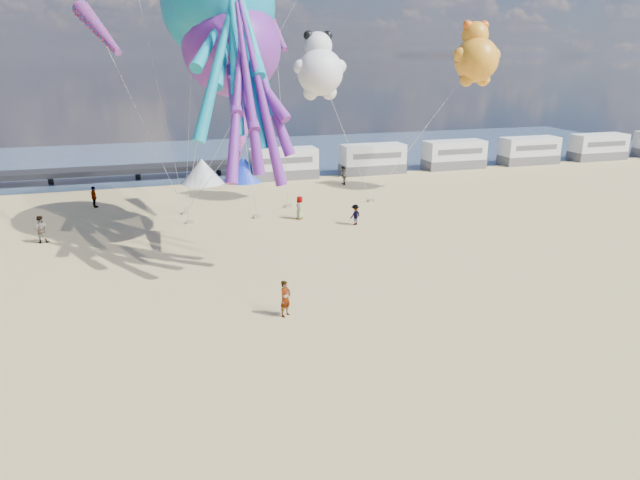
% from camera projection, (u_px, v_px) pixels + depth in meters
% --- Properties ---
extents(ground, '(120.00, 120.00, 0.00)m').
position_uv_depth(ground, '(385.00, 425.00, 18.98)').
color(ground, tan).
rests_on(ground, ground).
extents(water, '(120.00, 120.00, 0.00)m').
position_uv_depth(water, '(207.00, 157.00, 69.08)').
color(water, '#324660').
rests_on(water, ground).
extents(motorhome_0, '(6.60, 2.50, 3.00)m').
position_uv_depth(motorhome_0, '(284.00, 164.00, 56.60)').
color(motorhome_0, silver).
rests_on(motorhome_0, ground).
extents(motorhome_1, '(6.60, 2.50, 3.00)m').
position_uv_depth(motorhome_1, '(373.00, 159.00, 59.21)').
color(motorhome_1, silver).
rests_on(motorhome_1, ground).
extents(motorhome_2, '(6.60, 2.50, 3.00)m').
position_uv_depth(motorhome_2, '(454.00, 155.00, 61.81)').
color(motorhome_2, silver).
rests_on(motorhome_2, ground).
extents(motorhome_3, '(6.60, 2.50, 3.00)m').
position_uv_depth(motorhome_3, '(529.00, 151.00, 64.41)').
color(motorhome_3, silver).
rests_on(motorhome_3, ground).
extents(motorhome_4, '(6.60, 2.50, 3.00)m').
position_uv_depth(motorhome_4, '(598.00, 147.00, 67.02)').
color(motorhome_4, silver).
rests_on(motorhome_4, ground).
extents(tent_white, '(4.00, 4.00, 2.40)m').
position_uv_depth(tent_white, '(202.00, 171.00, 54.50)').
color(tent_white, white).
rests_on(tent_white, ground).
extents(tent_blue, '(4.00, 4.00, 2.40)m').
position_uv_depth(tent_blue, '(244.00, 169.00, 55.60)').
color(tent_blue, '#1933CC').
rests_on(tent_blue, ground).
extents(standing_person, '(0.77, 0.73, 1.77)m').
position_uv_depth(standing_person, '(285.00, 298.00, 26.68)').
color(standing_person, tan).
rests_on(standing_person, ground).
extents(beachgoer_1, '(0.90, 0.60, 1.83)m').
position_uv_depth(beachgoer_1, '(40.00, 229.00, 37.19)').
color(beachgoer_1, '#7F6659').
rests_on(beachgoer_1, ground).
extents(beachgoer_2, '(0.92, 0.85, 1.51)m').
position_uv_depth(beachgoer_2, '(355.00, 215.00, 41.22)').
color(beachgoer_2, '#7F6659').
rests_on(beachgoer_2, ground).
extents(beachgoer_3, '(1.04, 1.29, 1.74)m').
position_uv_depth(beachgoer_3, '(94.00, 197.00, 45.90)').
color(beachgoer_3, '#7F6659').
rests_on(beachgoer_3, ground).
extents(beachgoer_6, '(0.73, 0.76, 1.76)m').
position_uv_depth(beachgoer_6, '(300.00, 208.00, 42.64)').
color(beachgoer_6, '#7F6659').
rests_on(beachgoer_6, ground).
extents(beachgoer_7, '(0.70, 0.95, 1.77)m').
position_uv_depth(beachgoer_7, '(343.00, 176.00, 53.95)').
color(beachgoer_7, '#7F6659').
rests_on(beachgoer_7, ground).
extents(sandbag_a, '(0.50, 0.35, 0.22)m').
position_uv_depth(sandbag_a, '(190.00, 222.00, 41.74)').
color(sandbag_a, gray).
rests_on(sandbag_a, ground).
extents(sandbag_b, '(0.50, 0.35, 0.22)m').
position_uv_depth(sandbag_b, '(257.00, 217.00, 43.14)').
color(sandbag_b, gray).
rests_on(sandbag_b, ground).
extents(sandbag_c, '(0.50, 0.35, 0.22)m').
position_uv_depth(sandbag_c, '(371.00, 200.00, 47.99)').
color(sandbag_c, gray).
rests_on(sandbag_c, ground).
extents(sandbag_d, '(0.50, 0.35, 0.22)m').
position_uv_depth(sandbag_d, '(288.00, 206.00, 46.27)').
color(sandbag_d, gray).
rests_on(sandbag_d, ground).
extents(sandbag_e, '(0.50, 0.35, 0.22)m').
position_uv_depth(sandbag_e, '(185.00, 213.00, 44.24)').
color(sandbag_e, gray).
rests_on(sandbag_e, ground).
extents(kite_octopus_teal, '(6.50, 12.39, 13.55)m').
position_uv_depth(kite_octopus_teal, '(218.00, 5.00, 35.01)').
color(kite_octopus_teal, '#0F8BA7').
extents(kite_octopus_purple, '(7.96, 11.89, 12.53)m').
position_uv_depth(kite_octopus_purple, '(231.00, 47.00, 34.47)').
color(kite_octopus_purple, '#702695').
extents(kite_panda, '(5.26, 5.08, 6.13)m').
position_uv_depth(kite_panda, '(320.00, 72.00, 44.11)').
color(kite_panda, white).
extents(kite_teddy_orange, '(5.72, 5.59, 6.25)m').
position_uv_depth(kite_teddy_orange, '(476.00, 60.00, 47.58)').
color(kite_teddy_orange, orange).
extents(windsock_left, '(3.31, 7.57, 7.58)m').
position_uv_depth(windsock_left, '(99.00, 29.00, 32.97)').
color(windsock_left, red).
extents(windsock_mid, '(1.14, 5.65, 5.62)m').
position_uv_depth(windsock_mid, '(275.00, 32.00, 38.95)').
color(windsock_mid, red).
extents(windsock_right, '(2.67, 5.27, 5.28)m').
position_uv_depth(windsock_right, '(242.00, 136.00, 33.29)').
color(windsock_right, red).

